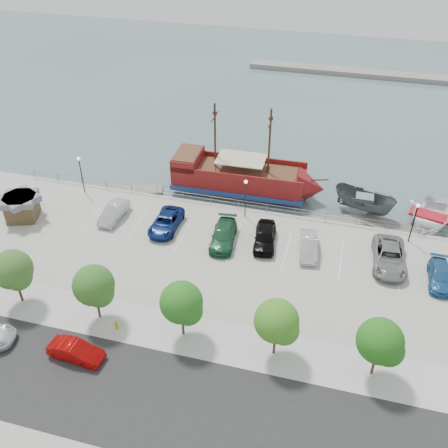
# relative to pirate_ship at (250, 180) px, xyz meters

# --- Properties ---
(ground) EXTENTS (160.00, 160.00, 0.00)m
(ground) POSITION_rel_pirate_ship_xyz_m (0.82, -12.42, -1.80)
(ground) COLOR #465B5F
(street) EXTENTS (100.00, 8.00, 0.04)m
(street) POSITION_rel_pirate_ship_xyz_m (0.82, -28.42, -0.79)
(street) COLOR black
(street) RESTS_ON land_slab
(sidewalk) EXTENTS (100.00, 4.00, 0.05)m
(sidewalk) POSITION_rel_pirate_ship_xyz_m (0.82, -22.42, -0.79)
(sidewalk) COLOR #B4B4B2
(sidewalk) RESTS_ON land_slab
(seawall_railing) EXTENTS (50.00, 0.06, 1.00)m
(seawall_railing) POSITION_rel_pirate_ship_xyz_m (0.82, -4.62, -0.27)
(seawall_railing) COLOR slate
(seawall_railing) RESTS_ON land_slab
(far_shore) EXTENTS (40.00, 3.00, 0.80)m
(far_shore) POSITION_rel_pirate_ship_xyz_m (10.82, 42.58, -1.40)
(far_shore) COLOR gray
(far_shore) RESTS_ON ground
(pirate_ship) EXTENTS (17.12, 5.09, 10.76)m
(pirate_ship) POSITION_rel_pirate_ship_xyz_m (0.00, 0.00, 0.00)
(pirate_ship) COLOR maroon
(pirate_ship) RESTS_ON ground
(patrol_boat) EXTENTS (7.12, 4.79, 2.58)m
(patrol_boat) POSITION_rel_pirate_ship_xyz_m (12.41, -0.88, -0.51)
(patrol_boat) COLOR #4A4F52
(patrol_boat) RESTS_ON ground
(speedboat) EXTENTS (7.07, 8.58, 1.54)m
(speedboat) POSITION_rel_pirate_ship_xyz_m (19.10, -1.04, -1.03)
(speedboat) COLOR white
(speedboat) RESTS_ON ground
(dock_west) EXTENTS (6.73, 4.06, 0.37)m
(dock_west) POSITION_rel_pirate_ship_xyz_m (-12.71, -3.22, -1.62)
(dock_west) COLOR gray
(dock_west) RESTS_ON ground
(dock_mid) EXTENTS (6.62, 3.63, 0.36)m
(dock_mid) POSITION_rel_pirate_ship_xyz_m (9.82, -3.22, -1.62)
(dock_mid) COLOR gray
(dock_mid) RESTS_ON ground
(dock_east) EXTENTS (7.97, 4.48, 0.44)m
(dock_east) POSITION_rel_pirate_ship_xyz_m (16.30, -3.22, -1.58)
(dock_east) COLOR #665F57
(dock_east) RESTS_ON ground
(shed) EXTENTS (3.97, 3.97, 2.57)m
(shed) POSITION_rel_pirate_ship_xyz_m (-20.79, -11.92, 0.57)
(shed) COLOR #4F3D25
(shed) RESTS_ON land_slab
(street_sedan) EXTENTS (4.26, 1.75, 1.37)m
(street_sedan) POSITION_rel_pirate_ship_xyz_m (-6.96, -26.53, -0.11)
(street_sedan) COLOR #A00606
(street_sedan) RESTS_ON street
(fire_hydrant) EXTENTS (0.27, 0.27, 0.79)m
(fire_hydrant) POSITION_rel_pirate_ship_xyz_m (-5.33, -23.22, -0.37)
(fire_hydrant) COLOR #C99907
(fire_hydrant) RESTS_ON sidewalk
(lamp_post_left) EXTENTS (0.36, 0.36, 4.28)m
(lamp_post_left) POSITION_rel_pirate_ship_xyz_m (-17.18, -5.92, 2.14)
(lamp_post_left) COLOR black
(lamp_post_left) RESTS_ON land_slab
(lamp_post_mid) EXTENTS (0.36, 0.36, 4.28)m
(lamp_post_mid) POSITION_rel_pirate_ship_xyz_m (0.82, -5.92, 2.14)
(lamp_post_mid) COLOR black
(lamp_post_mid) RESTS_ON land_slab
(lamp_post_right) EXTENTS (0.36, 0.36, 4.28)m
(lamp_post_right) POSITION_rel_pirate_ship_xyz_m (16.82, -5.92, 2.14)
(lamp_post_right) COLOR black
(lamp_post_right) RESTS_ON land_slab
(tree_b) EXTENTS (3.30, 3.20, 5.00)m
(tree_b) POSITION_rel_pirate_ship_xyz_m (-14.04, -22.49, 2.50)
(tree_b) COLOR #473321
(tree_b) RESTS_ON sidewalk
(tree_c) EXTENTS (3.30, 3.20, 5.00)m
(tree_c) POSITION_rel_pirate_ship_xyz_m (-7.04, -22.49, 2.50)
(tree_c) COLOR #473321
(tree_c) RESTS_ON sidewalk
(tree_d) EXTENTS (3.30, 3.20, 5.00)m
(tree_d) POSITION_rel_pirate_ship_xyz_m (-0.04, -22.49, 2.50)
(tree_d) COLOR #473321
(tree_d) RESTS_ON sidewalk
(tree_e) EXTENTS (3.30, 3.20, 5.00)m
(tree_e) POSITION_rel_pirate_ship_xyz_m (6.96, -22.49, 2.50)
(tree_e) COLOR #473321
(tree_e) RESTS_ON sidewalk
(tree_f) EXTENTS (3.30, 3.20, 5.00)m
(tree_f) POSITION_rel_pirate_ship_xyz_m (13.96, -22.49, 2.50)
(tree_f) COLOR #473321
(tree_f) RESTS_ON sidewalk
(parked_car_b) EXTENTS (1.75, 4.52, 1.47)m
(parked_car_b) POSITION_rel_pirate_ship_xyz_m (-11.89, -9.66, -0.07)
(parked_car_b) COLOR #AFB2B5
(parked_car_b) RESTS_ON land_slab
(parked_car_c) EXTENTS (2.43, 5.23, 1.45)m
(parked_car_c) POSITION_rel_pirate_ship_xyz_m (-6.19, -9.90, -0.08)
(parked_car_c) COLOR navy
(parked_car_c) RESTS_ON land_slab
(parked_car_d) EXTENTS (2.69, 5.52, 1.54)m
(parked_car_d) POSITION_rel_pirate_ship_xyz_m (-0.18, -10.58, -0.03)
(parked_car_d) COLOR #1D5132
(parked_car_d) RESTS_ON land_slab
(parked_car_e) EXTENTS (2.54, 5.11, 1.67)m
(parked_car_e) POSITION_rel_pirate_ship_xyz_m (3.64, -9.83, 0.04)
(parked_car_e) COLOR black
(parked_car_e) RESTS_ON land_slab
(parked_car_f) EXTENTS (2.20, 4.72, 1.50)m
(parked_car_f) POSITION_rel_pirate_ship_xyz_m (7.75, -10.03, -0.05)
(parked_car_f) COLOR beige
(parked_car_f) RESTS_ON land_slab
(parked_car_g) EXTENTS (3.07, 6.17, 1.68)m
(parked_car_g) POSITION_rel_pirate_ship_xyz_m (14.91, -9.87, 0.04)
(parked_car_g) COLOR gray
(parked_car_g) RESTS_ON land_slab
(parked_car_h) EXTENTS (1.89, 4.59, 1.33)m
(parked_car_h) POSITION_rel_pirate_ship_xyz_m (19.12, -11.16, -0.14)
(parked_car_h) COLOR #265D92
(parked_car_h) RESTS_ON land_slab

